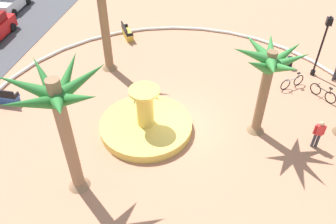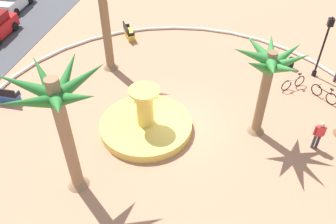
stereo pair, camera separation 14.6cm
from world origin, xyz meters
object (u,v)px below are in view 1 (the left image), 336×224
object	(u,v)px
palm_tree_far_side	(268,70)
bench_west	(127,34)
lamppost	(323,42)
trash_bin	(290,62)
bench_east	(5,98)
person_pedestrian_stroll	(318,133)
parked_car_rightmost	(10,1)
bicycle_by_lamppost	(323,93)
palm_tree_by_curb	(60,110)
fountain	(146,124)
bicycle_red_frame	(292,82)

from	to	relation	value
palm_tree_far_side	bench_west	bearing A→B (deg)	48.03
lamppost	trash_bin	xyz separation A→B (m)	(0.58, 1.41, -1.93)
bench_west	lamppost	bearing A→B (deg)	-100.70
lamppost	bench_east	bearing A→B (deg)	109.67
bench_east	person_pedestrian_stroll	world-z (taller)	person_pedestrian_stroll
bench_east	parked_car_rightmost	bearing A→B (deg)	28.45
bicycle_by_lamppost	parked_car_rightmost	xyz separation A→B (m)	(7.74, 23.83, 0.40)
bench_west	parked_car_rightmost	size ratio (longest dim) A/B	0.40
palm_tree_by_curb	lamppost	size ratio (longest dim) A/B	1.49
fountain	person_pedestrian_stroll	size ratio (longest dim) A/B	2.91
palm_tree_far_side	trash_bin	xyz separation A→B (m)	(6.46, -2.11, -3.30)
palm_tree_far_side	bicycle_red_frame	distance (m)	5.76
bench_east	bicycle_red_frame	bearing A→B (deg)	-74.07
bench_east	bench_west	distance (m)	9.79
bicycle_red_frame	palm_tree_far_side	bearing A→B (deg)	153.54
bench_west	trash_bin	distance (m)	11.47
lamppost	parked_car_rightmost	distance (m)	24.25
fountain	bench_west	world-z (taller)	fountain
trash_bin	person_pedestrian_stroll	bearing A→B (deg)	-174.35
bicycle_by_lamppost	fountain	bearing A→B (deg)	115.51
person_pedestrian_stroll	fountain	bearing A→B (deg)	92.42
bicycle_red_frame	bicycle_by_lamppost	world-z (taller)	same
fountain	trash_bin	xyz separation A→B (m)	(7.44, -7.66, 0.04)
bench_east	trash_bin	size ratio (longest dim) A/B	2.20
palm_tree_by_curb	parked_car_rightmost	distance (m)	20.79
lamppost	bicycle_red_frame	distance (m)	2.92
palm_tree_far_side	person_pedestrian_stroll	size ratio (longest dim) A/B	3.03
trash_bin	person_pedestrian_stroll	size ratio (longest dim) A/B	0.45
palm_tree_far_side	trash_bin	bearing A→B (deg)	-18.12
fountain	bench_east	bearing A→B (deg)	85.53
palm_tree_by_curb	bicycle_by_lamppost	world-z (taller)	palm_tree_by_curb
palm_tree_by_curb	bench_east	bearing A→B (deg)	53.31
bench_west	trash_bin	size ratio (longest dim) A/B	2.23
fountain	bicycle_red_frame	bearing A→B (deg)	-55.78
fountain	lamppost	world-z (taller)	lamppost
bench_east	person_pedestrian_stroll	distance (m)	16.67
fountain	palm_tree_by_curb	xyz separation A→B (m)	(-4.04, 2.01, 3.97)
person_pedestrian_stroll	parked_car_rightmost	bearing A→B (deg)	62.71
palm_tree_far_side	palm_tree_by_curb	bearing A→B (deg)	123.59
bench_west	lamppost	world-z (taller)	lamppost
fountain	palm_tree_far_side	size ratio (longest dim) A/B	0.96
palm_tree_by_curb	bicycle_red_frame	bearing A→B (deg)	-46.27
bench_west	person_pedestrian_stroll	xyz separation A→B (m)	(-8.91, -12.03, 0.56)
bench_west	parked_car_rightmost	world-z (taller)	parked_car_rightmost
palm_tree_by_curb	lamppost	xyz separation A→B (m)	(10.90, -11.09, -2.00)
person_pedestrian_stroll	palm_tree_far_side	bearing A→B (deg)	77.41
palm_tree_by_curb	parked_car_rightmost	world-z (taller)	palm_tree_by_curb
palm_tree_by_curb	trash_bin	world-z (taller)	palm_tree_by_curb
lamppost	person_pedestrian_stroll	distance (m)	6.70
bench_west	trash_bin	xyz separation A→B (m)	(-1.82, -11.33, 0.04)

